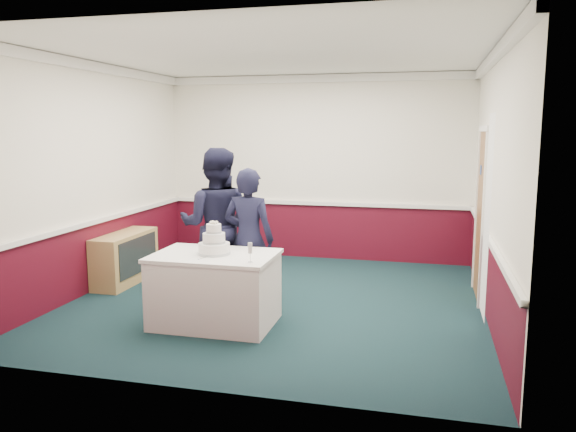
% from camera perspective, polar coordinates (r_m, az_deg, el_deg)
% --- Properties ---
extents(ground, '(5.00, 5.00, 0.00)m').
position_cam_1_polar(ground, '(7.11, -1.17, -8.62)').
color(ground, '#132B30').
rests_on(ground, ground).
extents(room_shell, '(5.00, 5.00, 3.00)m').
position_cam_1_polar(room_shell, '(7.36, 0.63, 7.53)').
color(room_shell, white).
rests_on(room_shell, ground).
extents(sideboard, '(0.41, 1.20, 0.70)m').
position_cam_1_polar(sideboard, '(8.18, -16.19, -4.11)').
color(sideboard, tan).
rests_on(sideboard, ground).
extents(cake_table, '(1.32, 0.92, 0.79)m').
position_cam_1_polar(cake_table, '(6.25, -7.43, -7.32)').
color(cake_table, white).
rests_on(cake_table, ground).
extents(wedding_cake, '(0.35, 0.35, 0.36)m').
position_cam_1_polar(wedding_cake, '(6.13, -7.52, -2.84)').
color(wedding_cake, white).
rests_on(wedding_cake, cake_table).
extents(cake_knife, '(0.08, 0.21, 0.00)m').
position_cam_1_polar(cake_knife, '(5.99, -8.47, -4.20)').
color(cake_knife, silver).
rests_on(cake_knife, cake_table).
extents(champagne_flute, '(0.05, 0.05, 0.21)m').
position_cam_1_polar(champagne_flute, '(5.70, -3.87, -3.38)').
color(champagne_flute, silver).
rests_on(champagne_flute, cake_table).
extents(person_man, '(1.03, 0.85, 1.91)m').
position_cam_1_polar(person_man, '(6.99, -7.31, -0.94)').
color(person_man, black).
rests_on(person_man, ground).
extents(person_woman, '(0.63, 0.43, 1.69)m').
position_cam_1_polar(person_woman, '(6.65, -4.02, -2.36)').
color(person_woman, black).
rests_on(person_woman, ground).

